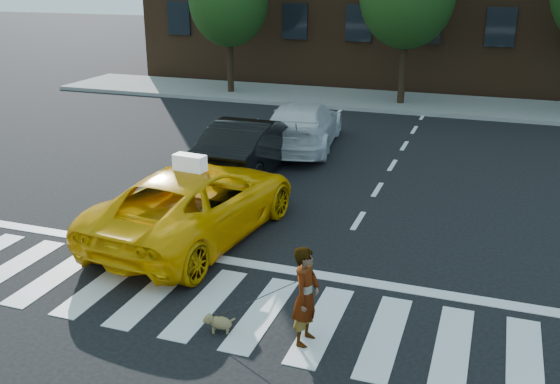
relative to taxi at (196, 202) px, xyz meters
name	(u,v)px	position (x,y,z in m)	size (l,w,h in m)	color
ground	(206,303)	(1.40, -2.50, -0.74)	(120.00, 120.00, 0.00)	black
crosswalk	(206,303)	(1.40, -2.50, -0.74)	(13.00, 2.40, 0.01)	silver
stop_line	(243,263)	(1.40, -0.90, -0.74)	(12.00, 0.30, 0.01)	silver
sidewalk_far	(390,101)	(1.40, 15.00, -0.67)	(30.00, 4.00, 0.15)	slate
taxi	(196,202)	(0.00, 0.00, 0.00)	(2.47, 5.36, 1.49)	#F1AA05
black_sedan	(251,145)	(-0.60, 4.50, 0.00)	(1.58, 4.52, 1.49)	black
white_suv	(302,125)	(0.00, 7.25, -0.02)	(2.04, 5.02, 1.46)	silver
woman	(306,296)	(3.30, -3.05, 0.03)	(0.56, 0.37, 1.55)	#999999
dog	(218,322)	(1.96, -3.23, -0.58)	(0.50, 0.28, 0.29)	olive
taxi_sign	(190,163)	(0.00, -0.20, 0.90)	(0.65, 0.28, 0.32)	white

